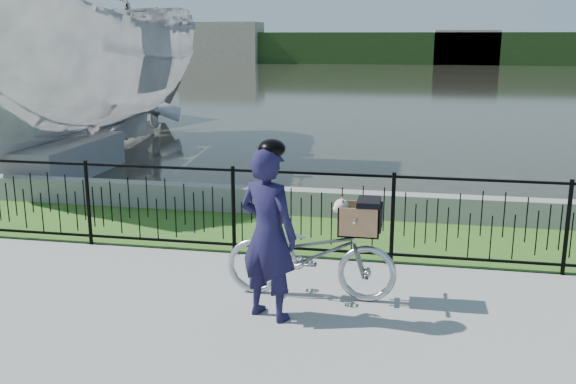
% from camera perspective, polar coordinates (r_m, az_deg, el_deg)
% --- Properties ---
extents(ground, '(120.00, 120.00, 0.00)m').
position_cam_1_polar(ground, '(6.69, -0.12, -10.45)').
color(ground, gray).
rests_on(ground, ground).
extents(grass_strip, '(60.00, 2.00, 0.01)m').
position_cam_1_polar(grass_strip, '(9.09, 3.02, -3.79)').
color(grass_strip, '#36631F').
rests_on(grass_strip, ground).
extents(water, '(120.00, 120.00, 0.00)m').
position_cam_1_polar(water, '(39.10, 9.28, 9.58)').
color(water, black).
rests_on(water, ground).
extents(quay_wall, '(60.00, 0.30, 0.40)m').
position_cam_1_polar(quay_wall, '(9.99, 3.83, -1.01)').
color(quay_wall, gray).
rests_on(quay_wall, ground).
extents(fence, '(14.00, 0.06, 1.15)m').
position_cam_1_polar(fence, '(7.98, 2.08, -2.01)').
color(fence, black).
rests_on(fence, ground).
extents(far_treeline, '(120.00, 6.00, 3.00)m').
position_cam_1_polar(far_treeline, '(66.01, 10.11, 12.49)').
color(far_treeline, '#244119').
rests_on(far_treeline, ground).
extents(far_building_left, '(8.00, 4.00, 4.00)m').
position_cam_1_polar(far_building_left, '(66.80, -5.95, 13.07)').
color(far_building_left, '#A79B86').
rests_on(far_building_left, ground).
extents(far_building_right, '(6.00, 3.00, 3.20)m').
position_cam_1_polar(far_building_right, '(64.68, 15.53, 12.28)').
color(far_building_right, '#A79B86').
rests_on(far_building_right, ground).
extents(bicycle_rig, '(1.82, 0.64, 1.13)m').
position_cam_1_polar(bicycle_rig, '(6.84, 2.14, -5.45)').
color(bicycle_rig, '#A3A8AE').
rests_on(bicycle_rig, ground).
extents(cyclist, '(0.74, 0.63, 1.80)m').
position_cam_1_polar(cyclist, '(6.24, -1.78, -3.55)').
color(cyclist, '#151233').
rests_on(cyclist, ground).
extents(boat_near, '(4.06, 10.24, 5.72)m').
position_cam_1_polar(boat_near, '(14.98, -17.71, 10.55)').
color(boat_near, '#B4B4B4').
rests_on(boat_near, water).
extents(boat_far, '(11.19, 12.17, 2.06)m').
position_cam_1_polar(boat_far, '(20.50, -23.11, 7.89)').
color(boat_far, '#B4B4B4').
rests_on(boat_far, water).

